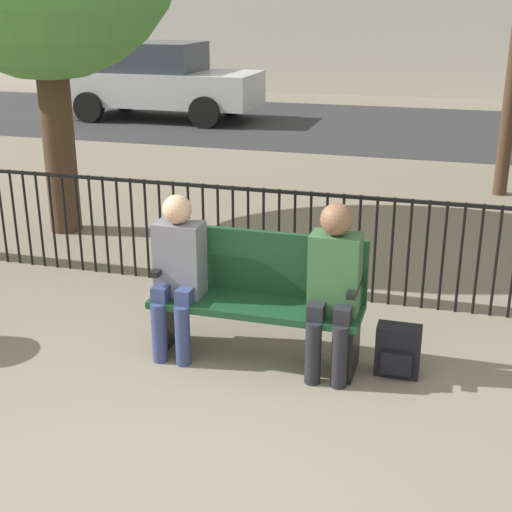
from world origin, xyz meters
TOP-DOWN VIEW (x-y plane):
  - ground_plane at (0.00, 0.00)m, footprint 80.00×80.00m
  - park_bench at (0.00, 1.78)m, footprint 1.52×0.45m
  - seated_person_0 at (-0.57, 1.66)m, footprint 0.34×0.39m
  - seated_person_1 at (0.56, 1.66)m, footprint 0.34×0.39m
  - backpack at (1.01, 1.76)m, footprint 0.30×0.20m
  - fence_railing at (-0.02, 2.97)m, footprint 9.01×0.03m
  - street_surface at (0.00, 12.00)m, footprint 24.00×6.00m
  - parked_car_0 at (-5.13, 11.74)m, footprint 4.20×1.94m

SIDE VIEW (x-z plane):
  - ground_plane at x=0.00m, z-range 0.00..0.00m
  - street_surface at x=0.00m, z-range 0.00..0.01m
  - backpack at x=1.01m, z-range 0.00..0.36m
  - park_bench at x=0.00m, z-range 0.03..0.95m
  - fence_railing at x=-0.02m, z-range 0.08..1.03m
  - seated_person_0 at x=-0.57m, z-range 0.07..1.27m
  - seated_person_1 at x=0.56m, z-range 0.08..1.31m
  - parked_car_0 at x=-5.13m, z-range 0.03..1.65m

